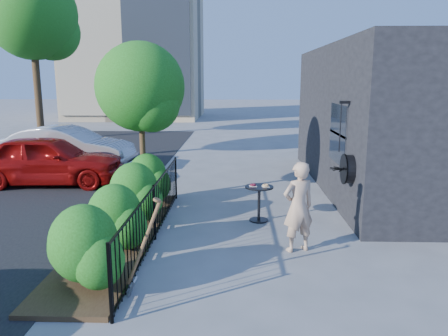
{
  "coord_description": "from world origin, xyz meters",
  "views": [
    {
      "loc": [
        0.1,
        -8.06,
        3.08
      ],
      "look_at": [
        -0.18,
        1.17,
        1.2
      ],
      "focal_mm": 35.0,
      "sensor_mm": 36.0,
      "label": 1
    }
  ],
  "objects_px": {
    "car_silver": "(67,148)",
    "patio_tree": "(143,92)",
    "car_red": "(48,160)",
    "shovel": "(142,252)",
    "cafe_table": "(259,197)",
    "street_tree_far": "(33,20)",
    "woman": "(298,207)"
  },
  "relations": [
    {
      "from": "car_silver",
      "to": "patio_tree",
      "type": "bearing_deg",
      "value": -133.18
    },
    {
      "from": "car_red",
      "to": "shovel",
      "type": "bearing_deg",
      "value": -149.96
    },
    {
      "from": "cafe_table",
      "to": "shovel",
      "type": "height_order",
      "value": "shovel"
    },
    {
      "from": "cafe_table",
      "to": "car_red",
      "type": "xyz_separation_m",
      "value": [
        -6.08,
        3.23,
        0.2
      ]
    },
    {
      "from": "street_tree_far",
      "to": "car_silver",
      "type": "bearing_deg",
      "value": -60.38
    },
    {
      "from": "patio_tree",
      "to": "street_tree_far",
      "type": "distance_m",
      "value": 13.95
    },
    {
      "from": "car_silver",
      "to": "car_red",
      "type": "bearing_deg",
      "value": -168.37
    },
    {
      "from": "patio_tree",
      "to": "street_tree_far",
      "type": "height_order",
      "value": "street_tree_far"
    },
    {
      "from": "cafe_table",
      "to": "woman",
      "type": "bearing_deg",
      "value": -69.86
    },
    {
      "from": "patio_tree",
      "to": "woman",
      "type": "xyz_separation_m",
      "value": [
        3.44,
        -3.23,
        -1.93
      ]
    },
    {
      "from": "street_tree_far",
      "to": "car_silver",
      "type": "height_order",
      "value": "street_tree_far"
    },
    {
      "from": "street_tree_far",
      "to": "car_red",
      "type": "xyz_separation_m",
      "value": [
        4.44,
        -9.51,
        -5.17
      ]
    },
    {
      "from": "cafe_table",
      "to": "patio_tree",
      "type": "bearing_deg",
      "value": 151.3
    },
    {
      "from": "shovel",
      "to": "car_silver",
      "type": "xyz_separation_m",
      "value": [
        -4.51,
        8.86,
        0.1
      ]
    },
    {
      "from": "car_red",
      "to": "car_silver",
      "type": "xyz_separation_m",
      "value": [
        -0.28,
        2.19,
        0.01
      ]
    },
    {
      "from": "cafe_table",
      "to": "car_silver",
      "type": "xyz_separation_m",
      "value": [
        -6.35,
        5.42,
        0.21
      ]
    },
    {
      "from": "cafe_table",
      "to": "car_silver",
      "type": "bearing_deg",
      "value": 139.56
    },
    {
      "from": "street_tree_far",
      "to": "car_silver",
      "type": "xyz_separation_m",
      "value": [
        4.17,
        -7.33,
        -5.17
      ]
    },
    {
      "from": "woman",
      "to": "car_silver",
      "type": "bearing_deg",
      "value": -67.97
    },
    {
      "from": "cafe_table",
      "to": "woman",
      "type": "xyz_separation_m",
      "value": [
        0.62,
        -1.69,
        0.28
      ]
    },
    {
      "from": "cafe_table",
      "to": "shovel",
      "type": "bearing_deg",
      "value": -118.15
    },
    {
      "from": "shovel",
      "to": "car_silver",
      "type": "distance_m",
      "value": 9.94
    },
    {
      "from": "street_tree_far",
      "to": "car_silver",
      "type": "relative_size",
      "value": 1.81
    },
    {
      "from": "car_silver",
      "to": "woman",
      "type": "bearing_deg",
      "value": -131.1
    },
    {
      "from": "shovel",
      "to": "woman",
      "type": "bearing_deg",
      "value": 35.46
    },
    {
      "from": "street_tree_far",
      "to": "cafe_table",
      "type": "height_order",
      "value": "street_tree_far"
    },
    {
      "from": "patio_tree",
      "to": "car_silver",
      "type": "relative_size",
      "value": 0.86
    },
    {
      "from": "patio_tree",
      "to": "car_red",
      "type": "relative_size",
      "value": 0.9
    },
    {
      "from": "cafe_table",
      "to": "car_silver",
      "type": "distance_m",
      "value": 8.35
    },
    {
      "from": "patio_tree",
      "to": "shovel",
      "type": "distance_m",
      "value": 5.5
    },
    {
      "from": "street_tree_far",
      "to": "shovel",
      "type": "height_order",
      "value": "street_tree_far"
    },
    {
      "from": "woman",
      "to": "car_silver",
      "type": "relative_size",
      "value": 0.36
    }
  ]
}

